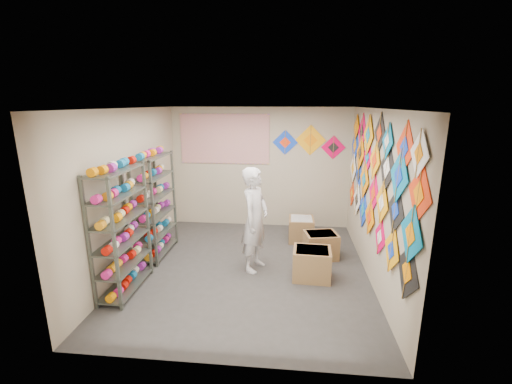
# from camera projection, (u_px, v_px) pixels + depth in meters

# --- Properties ---
(ground) EXTENTS (4.50, 4.50, 0.00)m
(ground) POSITION_uv_depth(u_px,v_px,m) (249.00, 269.00, 5.91)
(ground) COLOR #33302C
(room_walls) EXTENTS (4.50, 4.50, 4.50)m
(room_walls) POSITION_uv_depth(u_px,v_px,m) (248.00, 176.00, 5.50)
(room_walls) COLOR tan
(room_walls) RESTS_ON ground
(shelf_rack_front) EXTENTS (0.40, 1.10, 1.90)m
(shelf_rack_front) POSITION_uv_depth(u_px,v_px,m) (121.00, 231.00, 5.03)
(shelf_rack_front) COLOR #4C5147
(shelf_rack_front) RESTS_ON ground
(shelf_rack_back) EXTENTS (0.40, 1.10, 1.90)m
(shelf_rack_back) POSITION_uv_depth(u_px,v_px,m) (155.00, 206.00, 6.28)
(shelf_rack_back) COLOR #4C5147
(shelf_rack_back) RESTS_ON ground
(string_spools) EXTENTS (0.12, 2.36, 0.12)m
(string_spools) POSITION_uv_depth(u_px,v_px,m) (140.00, 212.00, 5.63)
(string_spools) COLOR #E51E82
(string_spools) RESTS_ON ground
(kite_wall_display) EXTENTS (0.06, 4.34, 2.06)m
(kite_wall_display) POSITION_uv_depth(u_px,v_px,m) (375.00, 178.00, 5.30)
(kite_wall_display) COLOR black
(kite_wall_display) RESTS_ON room_walls
(back_wall_kites) EXTENTS (1.59, 0.02, 0.75)m
(back_wall_kites) POSITION_uv_depth(u_px,v_px,m) (309.00, 143.00, 7.47)
(back_wall_kites) COLOR blue
(back_wall_kites) RESTS_ON room_walls
(poster) EXTENTS (2.00, 0.01, 1.10)m
(poster) POSITION_uv_depth(u_px,v_px,m) (225.00, 139.00, 7.63)
(poster) COLOR #9A51B0
(poster) RESTS_ON room_walls
(shopkeeper) EXTENTS (0.90, 0.81, 1.78)m
(shopkeeper) POSITION_uv_depth(u_px,v_px,m) (255.00, 220.00, 5.72)
(shopkeeper) COLOR beige
(shopkeeper) RESTS_ON ground
(carton_a) EXTENTS (0.62, 0.53, 0.50)m
(carton_a) POSITION_uv_depth(u_px,v_px,m) (312.00, 264.00, 5.55)
(carton_a) COLOR brown
(carton_a) RESTS_ON ground
(carton_b) EXTENTS (0.66, 0.58, 0.47)m
(carton_b) POSITION_uv_depth(u_px,v_px,m) (321.00, 245.00, 6.31)
(carton_b) COLOR brown
(carton_b) RESTS_ON ground
(carton_c) EXTENTS (0.51, 0.56, 0.48)m
(carton_c) POSITION_uv_depth(u_px,v_px,m) (301.00, 229.00, 7.09)
(carton_c) COLOR brown
(carton_c) RESTS_ON ground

